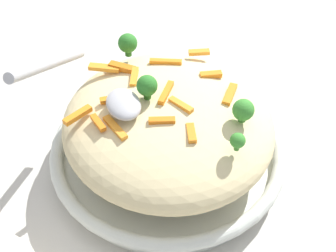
# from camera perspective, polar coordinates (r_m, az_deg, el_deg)

# --- Properties ---
(ground_plane) EXTENTS (2.40, 2.40, 0.00)m
(ground_plane) POSITION_cam_1_polar(r_m,az_deg,el_deg) (0.64, 0.00, -4.52)
(ground_plane) COLOR beige
(serving_bowl) EXTENTS (0.31, 0.31, 0.04)m
(serving_bowl) POSITION_cam_1_polar(r_m,az_deg,el_deg) (0.63, 0.00, -3.23)
(serving_bowl) COLOR silver
(serving_bowl) RESTS_ON ground_plane
(pasta_mound) EXTENTS (0.28, 0.27, 0.08)m
(pasta_mound) POSITION_cam_1_polar(r_m,az_deg,el_deg) (0.59, 0.00, 0.35)
(pasta_mound) COLOR beige
(pasta_mound) RESTS_ON serving_bowl
(carrot_piece_0) EXTENTS (0.02, 0.04, 0.01)m
(carrot_piece_0) POSITION_cam_1_polar(r_m,az_deg,el_deg) (0.55, -11.10, 1.33)
(carrot_piece_0) COLOR orange
(carrot_piece_0) RESTS_ON pasta_mound
(carrot_piece_1) EXTENTS (0.03, 0.02, 0.01)m
(carrot_piece_1) POSITION_cam_1_polar(r_m,az_deg,el_deg) (0.52, 2.89, -0.87)
(carrot_piece_1) COLOR orange
(carrot_piece_1) RESTS_ON pasta_mound
(carrot_piece_2) EXTENTS (0.04, 0.03, 0.01)m
(carrot_piece_2) POSITION_cam_1_polar(r_m,az_deg,el_deg) (0.56, -0.04, 4.15)
(carrot_piece_2) COLOR orange
(carrot_piece_2) RESTS_ON pasta_mound
(carrot_piece_3) EXTENTS (0.02, 0.03, 0.01)m
(carrot_piece_3) POSITION_cam_1_polar(r_m,az_deg,el_deg) (0.60, 5.33, 6.34)
(carrot_piece_3) COLOR orange
(carrot_piece_3) RESTS_ON pasta_mound
(carrot_piece_4) EXTENTS (0.02, 0.03, 0.01)m
(carrot_piece_4) POSITION_cam_1_polar(r_m,az_deg,el_deg) (0.64, 3.86, 9.09)
(carrot_piece_4) COLOR orange
(carrot_piece_4) RESTS_ON pasta_mound
(carrot_piece_5) EXTENTS (0.03, 0.04, 0.01)m
(carrot_piece_5) POSITION_cam_1_polar(r_m,az_deg,el_deg) (0.62, -7.88, 7.15)
(carrot_piece_5) COLOR orange
(carrot_piece_5) RESTS_ON pasta_mound
(carrot_piece_6) EXTENTS (0.02, 0.03, 0.01)m
(carrot_piece_6) POSITION_cam_1_polar(r_m,az_deg,el_deg) (0.53, -0.76, 0.68)
(carrot_piece_6) COLOR orange
(carrot_piece_6) RESTS_ON pasta_mound
(carrot_piece_7) EXTENTS (0.02, 0.04, 0.01)m
(carrot_piece_7) POSITION_cam_1_polar(r_m,az_deg,el_deg) (0.62, -0.29, 7.94)
(carrot_piece_7) COLOR orange
(carrot_piece_7) RESTS_ON pasta_mound
(carrot_piece_8) EXTENTS (0.01, 0.04, 0.01)m
(carrot_piece_8) POSITION_cam_1_polar(r_m,az_deg,el_deg) (0.57, -6.55, 3.42)
(carrot_piece_8) COLOR orange
(carrot_piece_8) RESTS_ON pasta_mound
(carrot_piece_9) EXTENTS (0.03, 0.03, 0.01)m
(carrot_piece_9) POSITION_cam_1_polar(r_m,az_deg,el_deg) (0.62, -5.67, 7.20)
(carrot_piece_9) COLOR orange
(carrot_piece_9) RESTS_ON pasta_mound
(carrot_piece_10) EXTENTS (0.03, 0.01, 0.01)m
(carrot_piece_10) POSITION_cam_1_polar(r_m,az_deg,el_deg) (0.54, -8.63, 0.41)
(carrot_piece_10) COLOR orange
(carrot_piece_10) RESTS_ON pasta_mound
(carrot_piece_11) EXTENTS (0.04, 0.02, 0.01)m
(carrot_piece_11) POSITION_cam_1_polar(r_m,az_deg,el_deg) (0.53, -6.55, -0.19)
(carrot_piece_11) COLOR orange
(carrot_piece_11) RESTS_ON pasta_mound
(carrot_piece_12) EXTENTS (0.04, 0.02, 0.01)m
(carrot_piece_12) POSITION_cam_1_polar(r_m,az_deg,el_deg) (0.60, -4.19, 6.02)
(carrot_piece_12) COLOR orange
(carrot_piece_12) RESTS_ON pasta_mound
(carrot_piece_13) EXTENTS (0.04, 0.03, 0.01)m
(carrot_piece_13) POSITION_cam_1_polar(r_m,az_deg,el_deg) (0.58, 7.65, 3.89)
(carrot_piece_13) COLOR orange
(carrot_piece_13) RESTS_ON pasta_mound
(carrot_piece_14) EXTENTS (0.03, 0.02, 0.01)m
(carrot_piece_14) POSITION_cam_1_polar(r_m,az_deg,el_deg) (0.55, 1.60, 2.59)
(carrot_piece_14) COLOR orange
(carrot_piece_14) RESTS_ON pasta_mound
(broccoli_floret_0) EXTENTS (0.03, 0.03, 0.03)m
(broccoli_floret_0) POSITION_cam_1_polar(r_m,az_deg,el_deg) (0.63, -5.00, 10.12)
(broccoli_floret_0) COLOR #296820
(broccoli_floret_0) RESTS_ON pasta_mound
(broccoli_floret_1) EXTENTS (0.02, 0.02, 0.02)m
(broccoli_floret_1) POSITION_cam_1_polar(r_m,az_deg,el_deg) (0.51, 8.60, -1.83)
(broccoli_floret_1) COLOR #377928
(broccoli_floret_1) RESTS_ON pasta_mound
(broccoli_floret_2) EXTENTS (0.03, 0.03, 0.03)m
(broccoli_floret_2) POSITION_cam_1_polar(r_m,az_deg,el_deg) (0.54, 9.28, 1.95)
(broccoli_floret_2) COLOR #377928
(broccoli_floret_2) RESTS_ON pasta_mound
(broccoli_floret_3) EXTENTS (0.03, 0.03, 0.03)m
(broccoli_floret_3) POSITION_cam_1_polar(r_m,az_deg,el_deg) (0.55, -2.61, 4.96)
(broccoli_floret_3) COLOR #296820
(broccoli_floret_3) RESTS_ON pasta_mound
(serving_spoon) EXTENTS (0.15, 0.14, 0.10)m
(serving_spoon) POSITION_cam_1_polar(r_m,az_deg,el_deg) (0.54, -9.08, 4.76)
(serving_spoon) COLOR #B7B7BC
(serving_spoon) RESTS_ON pasta_mound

